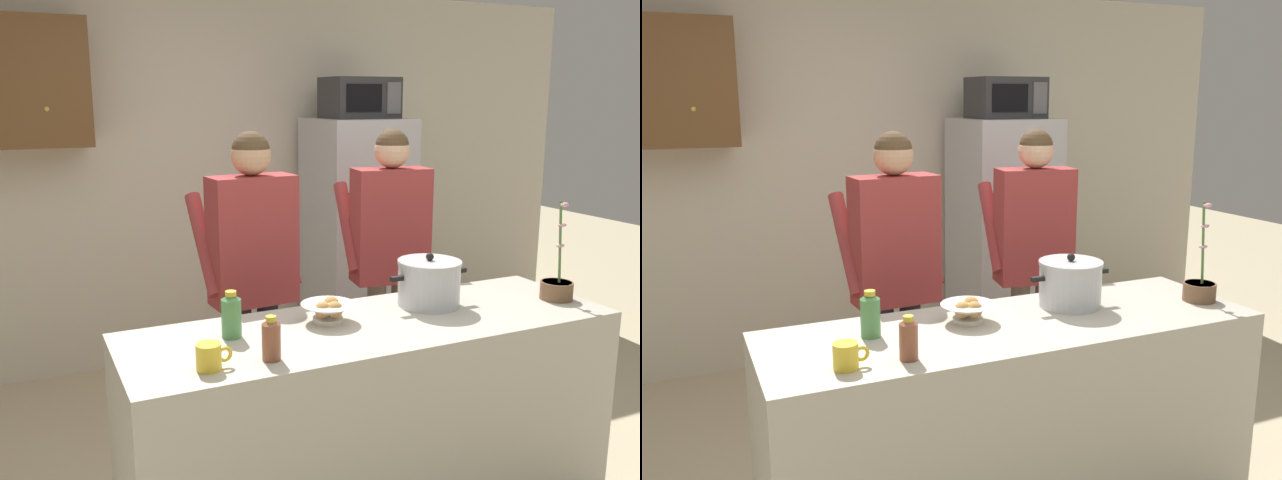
% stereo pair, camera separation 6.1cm
% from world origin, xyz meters
% --- Properties ---
extents(back_wall_unit, '(6.00, 0.48, 2.60)m').
position_xyz_m(back_wall_unit, '(-0.27, 2.26, 1.41)').
color(back_wall_unit, beige).
rests_on(back_wall_unit, ground).
extents(kitchen_island, '(2.13, 0.68, 0.92)m').
position_xyz_m(kitchen_island, '(0.00, 0.00, 0.46)').
color(kitchen_island, '#BCB7A8').
rests_on(kitchen_island, ground).
extents(refrigerator, '(0.64, 0.68, 1.71)m').
position_xyz_m(refrigerator, '(0.90, 1.85, 0.85)').
color(refrigerator, '#B7BABF').
rests_on(refrigerator, ground).
extents(microwave, '(0.48, 0.37, 0.28)m').
position_xyz_m(microwave, '(0.90, 1.83, 1.85)').
color(microwave, '#2D2D30').
rests_on(microwave, refrigerator).
extents(person_near_pot, '(0.53, 0.44, 1.69)m').
position_xyz_m(person_near_pot, '(-0.27, 0.78, 1.06)').
color(person_near_pot, black).
rests_on(person_near_pot, ground).
extents(person_by_sink, '(0.56, 0.48, 1.68)m').
position_xyz_m(person_by_sink, '(0.58, 0.87, 1.05)').
color(person_by_sink, '#726656').
rests_on(person_by_sink, ground).
extents(cooking_pot, '(0.40, 0.29, 0.25)m').
position_xyz_m(cooking_pot, '(0.34, 0.11, 1.03)').
color(cooking_pot, silver).
rests_on(cooking_pot, kitchen_island).
extents(coffee_mug, '(0.13, 0.09, 0.10)m').
position_xyz_m(coffee_mug, '(-0.77, -0.19, 0.97)').
color(coffee_mug, yellow).
rests_on(coffee_mug, kitchen_island).
extents(bread_bowl, '(0.23, 0.23, 0.10)m').
position_xyz_m(bread_bowl, '(-0.17, 0.09, 0.97)').
color(bread_bowl, white).
rests_on(bread_bowl, kitchen_island).
extents(bottle_near_edge, '(0.08, 0.08, 0.19)m').
position_xyz_m(bottle_near_edge, '(-0.60, 0.09, 1.01)').
color(bottle_near_edge, '#4C8C4C').
rests_on(bottle_near_edge, kitchen_island).
extents(bottle_mid_counter, '(0.07, 0.07, 0.17)m').
position_xyz_m(bottle_mid_counter, '(-0.54, -0.20, 1.00)').
color(bottle_mid_counter, brown).
rests_on(bottle_mid_counter, kitchen_island).
extents(potted_orchid, '(0.15, 0.15, 0.47)m').
position_xyz_m(potted_orchid, '(0.94, -0.07, 0.98)').
color(potted_orchid, brown).
rests_on(potted_orchid, kitchen_island).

